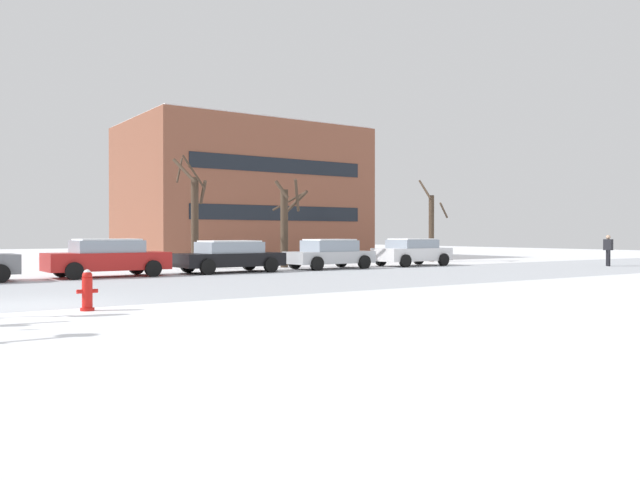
# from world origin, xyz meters

# --- Properties ---
(ground_plane) EXTENTS (120.00, 120.00, 0.00)m
(ground_plane) POSITION_xyz_m (0.00, 0.00, 0.00)
(ground_plane) COLOR white
(road_surface) EXTENTS (80.00, 9.34, 0.00)m
(road_surface) POSITION_xyz_m (0.00, 3.67, 0.00)
(road_surface) COLOR #B7BCC4
(road_surface) RESTS_ON ground
(fire_hydrant) EXTENTS (0.44, 0.30, 0.89)m
(fire_hydrant) POSITION_xyz_m (0.93, -1.55, 0.45)
(fire_hydrant) COLOR red
(fire_hydrant) RESTS_ON ground
(parked_car_red) EXTENTS (4.57, 2.09, 1.47)m
(parked_car_red) POSITION_xyz_m (4.50, 9.21, 0.75)
(parked_car_red) COLOR red
(parked_car_red) RESTS_ON ground
(parked_car_black) EXTENTS (4.61, 2.21, 1.37)m
(parked_car_black) POSITION_xyz_m (9.67, 9.17, 0.71)
(parked_car_black) COLOR black
(parked_car_black) RESTS_ON ground
(parked_car_silver) EXTENTS (4.25, 2.08, 1.41)m
(parked_car_silver) POSITION_xyz_m (14.83, 9.06, 0.72)
(parked_car_silver) COLOR silver
(parked_car_silver) RESTS_ON ground
(parked_car_white) EXTENTS (4.15, 2.11, 1.41)m
(parked_car_white) POSITION_xyz_m (20.00, 8.99, 0.73)
(parked_car_white) COLOR white
(parked_car_white) RESTS_ON ground
(pedestrian_crossing) EXTENTS (0.33, 0.43, 1.60)m
(pedestrian_crossing) POSITION_xyz_m (28.07, 3.12, 0.93)
(pedestrian_crossing) COLOR black
(pedestrian_crossing) RESTS_ON ground
(tree_far_left) EXTENTS (1.77, 2.20, 4.32)m
(tree_far_left) POSITION_xyz_m (13.90, 11.50, 2.22)
(tree_far_left) COLOR #423326
(tree_far_left) RESTS_ON ground
(tree_far_right) EXTENTS (1.67, 1.67, 4.88)m
(tree_far_right) POSITION_xyz_m (24.63, 12.36, 2.20)
(tree_far_right) COLOR #423326
(tree_far_right) RESTS_ON ground
(tree_far_mid) EXTENTS (1.57, 1.98, 5.33)m
(tree_far_mid) POSITION_xyz_m (9.63, 12.81, 2.51)
(tree_far_mid) COLOR #423326
(tree_far_mid) RESTS_ON ground
(building_far_right) EXTENTS (14.90, 10.08, 8.85)m
(building_far_right) POSITION_xyz_m (17.64, 23.29, 4.42)
(building_far_right) COLOR brown
(building_far_right) RESTS_ON ground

